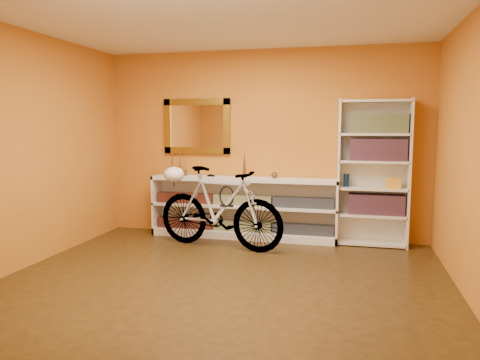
% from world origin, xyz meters
% --- Properties ---
extents(floor, '(4.50, 4.00, 0.01)m').
position_xyz_m(floor, '(0.00, 0.00, -0.01)').
color(floor, '#2F1F0D').
rests_on(floor, ground).
extents(ceiling, '(4.50, 4.00, 0.01)m').
position_xyz_m(ceiling, '(0.00, 0.00, 2.60)').
color(ceiling, silver).
rests_on(ceiling, ground).
extents(back_wall, '(4.50, 0.01, 2.60)m').
position_xyz_m(back_wall, '(0.00, 2.00, 1.30)').
color(back_wall, '#B6661B').
rests_on(back_wall, ground).
extents(left_wall, '(0.01, 4.00, 2.60)m').
position_xyz_m(left_wall, '(-2.25, 0.00, 1.30)').
color(left_wall, '#B6661B').
rests_on(left_wall, ground).
extents(right_wall, '(0.01, 4.00, 2.60)m').
position_xyz_m(right_wall, '(2.25, 0.00, 1.30)').
color(right_wall, '#B6661B').
rests_on(right_wall, ground).
extents(gilt_mirror, '(0.98, 0.06, 0.78)m').
position_xyz_m(gilt_mirror, '(-0.95, 1.97, 1.55)').
color(gilt_mirror, '#7D6316').
rests_on(gilt_mirror, back_wall).
extents(wall_socket, '(0.09, 0.02, 0.09)m').
position_xyz_m(wall_socket, '(0.90, 1.99, 0.25)').
color(wall_socket, silver).
rests_on(wall_socket, back_wall).
extents(console_unit, '(2.60, 0.35, 0.85)m').
position_xyz_m(console_unit, '(-0.24, 1.81, 0.42)').
color(console_unit, silver).
rests_on(console_unit, floor).
extents(cd_row_lower, '(2.50, 0.13, 0.14)m').
position_xyz_m(cd_row_lower, '(-0.24, 1.79, 0.17)').
color(cd_row_lower, black).
rests_on(cd_row_lower, console_unit).
extents(cd_row_upper, '(2.50, 0.13, 0.14)m').
position_xyz_m(cd_row_upper, '(-0.24, 1.79, 0.54)').
color(cd_row_upper, '#1B517B').
rests_on(cd_row_upper, console_unit).
extents(model_ship, '(0.32, 0.21, 0.35)m').
position_xyz_m(model_ship, '(-1.21, 1.81, 1.03)').
color(model_ship, '#432A13').
rests_on(model_ship, console_unit).
extents(toy_car, '(0.00, 0.00, 0.00)m').
position_xyz_m(toy_car, '(-0.69, 1.81, 0.85)').
color(toy_car, black).
rests_on(toy_car, console_unit).
extents(bronze_ornament, '(0.06, 0.06, 0.36)m').
position_xyz_m(bronze_ornament, '(-0.21, 1.81, 1.03)').
color(bronze_ornament, brown).
rests_on(bronze_ornament, console_unit).
extents(decorative_orb, '(0.09, 0.09, 0.09)m').
position_xyz_m(decorative_orb, '(0.21, 1.81, 0.89)').
color(decorative_orb, brown).
rests_on(decorative_orb, console_unit).
extents(bookcase, '(0.90, 0.30, 1.90)m').
position_xyz_m(bookcase, '(1.49, 1.84, 0.95)').
color(bookcase, silver).
rests_on(bookcase, floor).
extents(book_row_a, '(0.70, 0.22, 0.26)m').
position_xyz_m(book_row_a, '(1.54, 1.84, 0.55)').
color(book_row_a, maroon).
rests_on(book_row_a, bookcase).
extents(book_row_b, '(0.70, 0.22, 0.28)m').
position_xyz_m(book_row_b, '(1.54, 1.84, 1.25)').
color(book_row_b, maroon).
rests_on(book_row_b, bookcase).
extents(book_row_c, '(0.70, 0.22, 0.25)m').
position_xyz_m(book_row_c, '(1.54, 1.84, 1.59)').
color(book_row_c, navy).
rests_on(book_row_c, bookcase).
extents(travel_mug, '(0.08, 0.08, 0.17)m').
position_xyz_m(travel_mug, '(1.16, 1.82, 0.85)').
color(travel_mug, navy).
rests_on(travel_mug, bookcase).
extents(red_tin, '(0.14, 0.14, 0.17)m').
position_xyz_m(red_tin, '(1.29, 1.87, 1.55)').
color(red_tin, maroon).
rests_on(red_tin, bookcase).
extents(yellow_bag, '(0.18, 0.12, 0.13)m').
position_xyz_m(yellow_bag, '(1.74, 1.80, 0.83)').
color(yellow_bag, gold).
rests_on(yellow_bag, bookcase).
extents(bicycle, '(0.80, 1.83, 1.04)m').
position_xyz_m(bicycle, '(-0.40, 1.22, 0.52)').
color(bicycle, silver).
rests_on(bicycle, floor).
extents(helmet, '(0.27, 0.26, 0.20)m').
position_xyz_m(helmet, '(-1.06, 1.35, 0.92)').
color(helmet, white).
rests_on(helmet, bicycle).
extents(u_lock, '(0.20, 0.02, 0.20)m').
position_xyz_m(u_lock, '(-0.30, 1.20, 0.68)').
color(u_lock, black).
rests_on(u_lock, bicycle).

